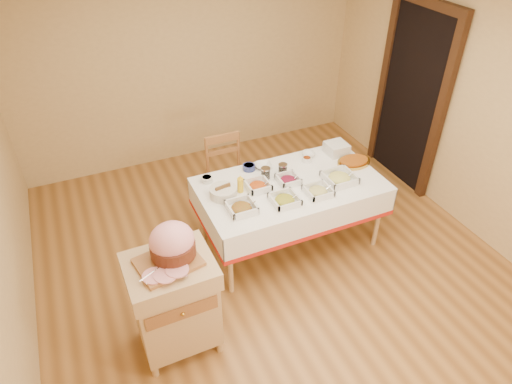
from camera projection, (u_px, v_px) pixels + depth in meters
room_shell at (278, 158)px, 3.87m from camera, size 5.00×5.00×5.00m
doorway at (412, 95)px, 5.37m from camera, size 0.09×1.10×2.20m
dining_table at (290, 196)px, 4.60m from camera, size 1.82×1.02×0.76m
butcher_cart at (174, 300)px, 3.60m from camera, size 0.66×0.56×0.93m
dining_chair at (228, 177)px, 5.08m from camera, size 0.44×0.42×0.96m
ham_on_board at (172, 245)px, 3.33m from camera, size 0.48×0.45×0.31m
serving_dish_a at (242, 208)px, 4.14m from camera, size 0.26×0.25×0.11m
serving_dish_b at (285, 200)px, 4.24m from camera, size 0.25×0.25×0.10m
serving_dish_c at (318, 191)px, 4.35m from camera, size 0.24×0.24×0.10m
serving_dish_d at (339, 178)px, 4.52m from camera, size 0.29×0.29×0.11m
serving_dish_e at (258, 186)px, 4.42m from camera, size 0.23×0.22×0.11m
serving_dish_f at (288, 180)px, 4.51m from camera, size 0.22×0.21×0.10m
small_bowl_left at (207, 179)px, 4.52m from camera, size 0.12×0.12×0.05m
small_bowl_mid at (249, 167)px, 4.69m from camera, size 0.13×0.13×0.06m
small_bowl_right at (307, 159)px, 4.82m from camera, size 0.10×0.10×0.05m
bowl_white_imported at (263, 166)px, 4.73m from camera, size 0.20×0.20×0.04m
bowl_small_imported at (308, 154)px, 4.92m from camera, size 0.17×0.17×0.05m
preserve_jar_left at (266, 174)px, 4.55m from camera, size 0.10×0.10×0.12m
preserve_jar_right at (283, 170)px, 4.61m from camera, size 0.09×0.09×0.12m
mustard_bottle at (240, 184)px, 4.35m from camera, size 0.06×0.06×0.19m
bread_basket at (223, 192)px, 4.31m from camera, size 0.26×0.26×0.11m
plate_stack at (336, 148)px, 4.94m from camera, size 0.22×0.22×0.12m
brass_platter at (354, 162)px, 4.79m from camera, size 0.37×0.27×0.05m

